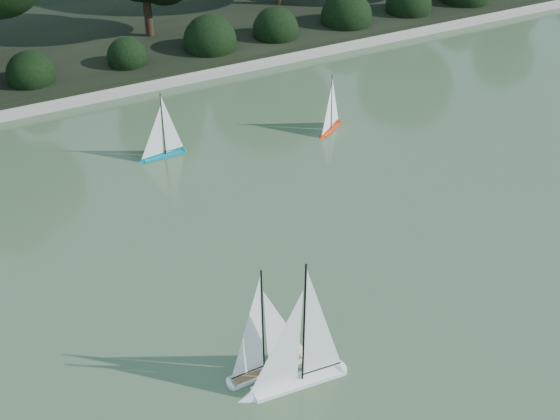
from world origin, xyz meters
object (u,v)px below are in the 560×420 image
object	(u,v)px
sailboat_white_a	(290,368)
sailboat_teal	(159,147)
sailboat_white_b	(274,353)
sailboat_orange	(329,123)

from	to	relation	value
sailboat_white_a	sailboat_teal	distance (m)	6.01
sailboat_teal	sailboat_white_a	bearing A→B (deg)	-94.95
sailboat_white_b	sailboat_orange	bearing A→B (deg)	52.68
sailboat_white_b	sailboat_teal	xyz separation A→B (m)	(0.55, 5.65, -0.05)
sailboat_white_b	sailboat_orange	xyz separation A→B (m)	(3.86, 5.07, -0.07)
sailboat_orange	sailboat_white_b	bearing A→B (deg)	-127.32
sailboat_orange	sailboat_teal	world-z (taller)	sailboat_teal
sailboat_white_b	sailboat_white_a	bearing A→B (deg)	-84.49
sailboat_white_b	sailboat_orange	world-z (taller)	sailboat_white_b
sailboat_white_b	sailboat_teal	size ratio (longest dim) A/B	1.24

